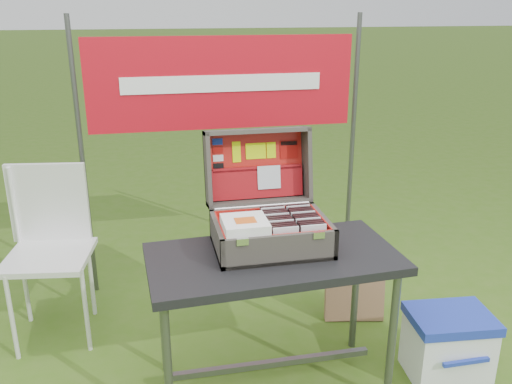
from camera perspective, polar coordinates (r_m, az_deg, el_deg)
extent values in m
plane|color=#3A5F15|center=(2.81, 0.55, -19.29)|extent=(80.00, 80.00, 0.00)
cube|color=black|center=(2.43, 1.85, -7.04)|extent=(1.14, 0.61, 0.04)
cylinder|color=#59595B|center=(2.37, -9.25, -17.93)|extent=(0.04, 0.04, 0.65)
cylinder|color=#59595B|center=(2.58, 14.11, -14.87)|extent=(0.04, 0.04, 0.65)
cylinder|color=#59595B|center=(2.73, -9.76, -12.46)|extent=(0.04, 0.04, 0.65)
cylinder|color=#59595B|center=(2.92, 10.41, -10.31)|extent=(0.04, 0.04, 0.65)
cube|color=#59595B|center=(2.72, 1.72, -17.58)|extent=(0.96, 0.03, 0.03)
cube|color=#46413A|center=(2.48, 1.58, -5.69)|extent=(0.51, 0.37, 0.02)
cube|color=#46413A|center=(2.30, 2.59, -6.13)|extent=(0.51, 0.02, 0.14)
cube|color=#46413A|center=(2.61, 0.71, -2.96)|extent=(0.51, 0.02, 0.14)
cube|color=#46413A|center=(2.42, -4.12, -4.92)|extent=(0.02, 0.37, 0.14)
cube|color=#46413A|center=(2.52, 7.05, -3.95)|extent=(0.02, 0.37, 0.14)
cube|color=red|center=(2.47, 1.58, -5.41)|extent=(0.47, 0.33, 0.01)
cube|color=silver|center=(2.24, -1.43, -5.26)|extent=(0.05, 0.01, 0.03)
cube|color=silver|center=(2.31, 6.64, -4.53)|extent=(0.05, 0.01, 0.03)
cylinder|color=silver|center=(2.60, 0.67, -1.47)|extent=(0.46, 0.02, 0.02)
cube|color=#46413A|center=(2.69, -0.05, 2.83)|extent=(0.51, 0.08, 0.36)
cube|color=#46413A|center=(2.62, 0.07, 6.45)|extent=(0.51, 0.14, 0.04)
cube|color=#46413A|center=(2.66, 0.34, -1.00)|extent=(0.51, 0.14, 0.04)
cube|color=#46413A|center=(2.60, -5.11, 2.37)|extent=(0.02, 0.20, 0.38)
cube|color=#46413A|center=(2.69, 5.34, 2.99)|extent=(0.02, 0.20, 0.38)
cube|color=red|center=(2.68, 0.01, 2.80)|extent=(0.47, 0.06, 0.32)
cube|color=red|center=(2.31, 2.51, -5.77)|extent=(0.47, 0.01, 0.12)
cube|color=red|center=(2.60, 0.77, -2.86)|extent=(0.47, 0.01, 0.12)
cube|color=red|center=(2.41, -3.82, -4.68)|extent=(0.01, 0.33, 0.12)
cube|color=red|center=(2.51, 6.78, -3.77)|extent=(0.01, 0.33, 0.12)
cube|color=maroon|center=(2.67, 0.16, 0.95)|extent=(0.45, 0.06, 0.15)
cube|color=maroon|center=(2.66, 0.13, 2.50)|extent=(0.44, 0.02, 0.02)
cube|color=silver|center=(2.66, 1.37, 1.56)|extent=(0.11, 0.03, 0.11)
cube|color=#1933B2|center=(2.63, -4.08, 5.30)|extent=(0.05, 0.01, 0.03)
cube|color=#9A0D09|center=(2.63, -4.04, 4.44)|extent=(0.05, 0.01, 0.03)
cube|color=white|center=(2.64, -4.00, 3.57)|extent=(0.05, 0.01, 0.03)
cube|color=black|center=(2.64, -3.96, 2.71)|extent=(0.05, 0.01, 0.03)
cube|color=#C3E703|center=(2.65, -2.06, 4.23)|extent=(0.04, 0.02, 0.10)
cube|color=#C3E703|center=(2.67, -0.02, 4.34)|extent=(0.10, 0.02, 0.08)
cube|color=#C3E703|center=(2.68, 1.61, 4.43)|extent=(0.05, 0.02, 0.08)
cube|color=#9A0D09|center=(2.70, 3.50, 4.52)|extent=(0.09, 0.02, 0.09)
cube|color=black|center=(2.70, 3.48, 5.15)|extent=(0.08, 0.01, 0.02)
cube|color=silver|center=(2.33, 3.15, -5.20)|extent=(0.11, 0.01, 0.13)
cube|color=black|center=(2.35, 3.02, -5.00)|extent=(0.11, 0.01, 0.13)
cube|color=black|center=(2.37, 2.90, -4.81)|extent=(0.11, 0.01, 0.13)
cube|color=black|center=(2.39, 2.78, -4.62)|extent=(0.11, 0.01, 0.13)
cube|color=silver|center=(2.40, 2.66, -4.43)|extent=(0.11, 0.01, 0.13)
cube|color=black|center=(2.42, 2.54, -4.24)|extent=(0.11, 0.01, 0.13)
cube|color=black|center=(2.44, 2.42, -4.06)|extent=(0.11, 0.01, 0.13)
cube|color=black|center=(2.46, 2.30, -3.88)|extent=(0.11, 0.01, 0.13)
cube|color=silver|center=(2.47, 2.19, -3.70)|extent=(0.11, 0.01, 0.13)
cube|color=black|center=(2.49, 2.08, -3.52)|extent=(0.11, 0.01, 0.13)
cube|color=black|center=(2.51, 1.97, -3.35)|extent=(0.11, 0.01, 0.13)
cube|color=black|center=(2.53, 1.86, -3.18)|extent=(0.11, 0.01, 0.13)
cube|color=silver|center=(2.55, 1.75, -3.01)|extent=(0.11, 0.01, 0.13)
cube|color=black|center=(2.57, 1.65, -2.84)|extent=(0.11, 0.01, 0.13)
cube|color=silver|center=(2.37, 6.05, -4.93)|extent=(0.11, 0.01, 0.13)
cube|color=black|center=(2.38, 5.91, -4.73)|extent=(0.11, 0.01, 0.13)
cube|color=black|center=(2.40, 5.76, -4.54)|extent=(0.11, 0.01, 0.13)
cube|color=black|center=(2.42, 5.62, -4.36)|extent=(0.11, 0.01, 0.13)
cube|color=silver|center=(2.44, 5.48, -4.17)|extent=(0.11, 0.01, 0.13)
cube|color=black|center=(2.45, 5.34, -3.99)|extent=(0.11, 0.01, 0.13)
cube|color=black|center=(2.47, 5.20, -3.81)|extent=(0.11, 0.01, 0.13)
cube|color=black|center=(2.49, 5.07, -3.63)|extent=(0.11, 0.01, 0.13)
cube|color=silver|center=(2.51, 4.94, -3.46)|extent=(0.11, 0.01, 0.13)
cube|color=black|center=(2.52, 4.81, -3.29)|extent=(0.11, 0.01, 0.13)
cube|color=black|center=(2.54, 4.68, -3.12)|extent=(0.11, 0.01, 0.13)
cube|color=black|center=(2.56, 4.55, -2.95)|extent=(0.11, 0.01, 0.13)
cube|color=silver|center=(2.58, 4.43, -2.79)|extent=(0.11, 0.01, 0.13)
cube|color=black|center=(2.60, 4.30, -2.62)|extent=(0.11, 0.01, 0.13)
cube|color=white|center=(2.34, -1.17, -3.78)|extent=(0.19, 0.19, 0.00)
cube|color=white|center=(2.34, -1.17, -3.67)|extent=(0.19, 0.19, 0.00)
cube|color=white|center=(2.34, -1.17, -3.56)|extent=(0.19, 0.19, 0.00)
cube|color=white|center=(2.33, -1.17, -3.44)|extent=(0.19, 0.19, 0.00)
cube|color=white|center=(2.33, -1.18, -3.33)|extent=(0.19, 0.19, 0.00)
cube|color=white|center=(2.33, -1.18, -3.22)|extent=(0.19, 0.19, 0.00)
cube|color=white|center=(2.33, -1.18, -3.10)|extent=(0.19, 0.19, 0.00)
cube|color=white|center=(2.33, -1.18, -2.99)|extent=(0.19, 0.19, 0.00)
cube|color=#D85919|center=(2.32, -1.13, -2.99)|extent=(0.09, 0.07, 0.00)
cube|color=white|center=(2.92, 19.47, -15.29)|extent=(0.39, 0.31, 0.30)
cube|color=#1D33A5|center=(2.83, 19.86, -12.41)|extent=(0.41, 0.33, 0.05)
cube|color=#1D33A5|center=(2.79, 21.25, -16.35)|extent=(0.23, 0.02, 0.02)
cube|color=silver|center=(3.09, -20.99, -6.40)|extent=(0.48, 0.48, 0.03)
cube|color=silver|center=(3.19, -20.98, -1.06)|extent=(0.43, 0.09, 0.45)
cylinder|color=silver|center=(3.08, -24.31, -12.02)|extent=(0.02, 0.02, 0.48)
cylinder|color=silver|center=(3.02, -17.48, -11.80)|extent=(0.02, 0.02, 0.48)
cylinder|color=silver|center=(3.39, -23.12, -8.91)|extent=(0.02, 0.02, 0.48)
cylinder|color=silver|center=(3.33, -16.97, -8.64)|extent=(0.02, 0.02, 0.48)
cylinder|color=silver|center=(3.23, -24.12, -1.44)|extent=(0.02, 0.02, 0.45)
cylinder|color=silver|center=(3.17, -17.74, -1.02)|extent=(0.02, 0.02, 0.45)
cube|color=#9E714C|center=(3.23, 10.33, -10.18)|extent=(0.35, 0.17, 0.36)
cylinder|color=#59595B|center=(3.39, -17.77, 2.90)|extent=(0.03, 0.03, 1.70)
cylinder|color=#59595B|center=(3.62, 10.06, 4.54)|extent=(0.03, 0.03, 1.70)
cube|color=#AC0B18|center=(3.30, -3.53, 11.37)|extent=(1.60, 0.02, 0.55)
cube|color=white|center=(3.29, -3.50, 11.34)|extent=(1.20, 0.00, 0.10)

